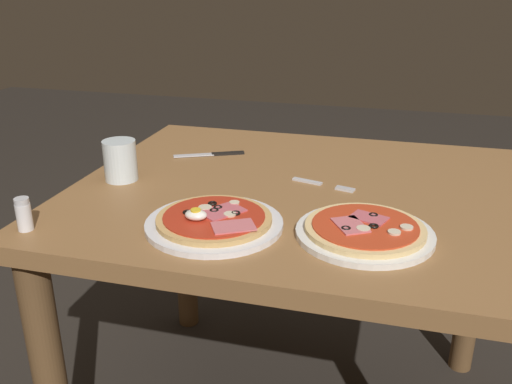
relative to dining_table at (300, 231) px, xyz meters
name	(u,v)px	position (x,y,z in m)	size (l,w,h in m)	color
dining_table	(300,231)	(0.00, 0.00, 0.00)	(1.06, 0.89, 0.72)	olive
pizza_foreground	(214,221)	(-0.13, -0.26, 0.13)	(0.27, 0.27, 0.05)	white
pizza_across_left	(365,231)	(0.16, -0.22, 0.13)	(0.26, 0.26, 0.03)	white
water_glass_near	(120,163)	(-0.43, -0.06, 0.16)	(0.08, 0.08, 0.10)	silver
fork	(318,183)	(0.03, 0.03, 0.12)	(0.16, 0.06, 0.00)	silver
knife	(214,154)	(-0.28, 0.18, 0.12)	(0.18, 0.10, 0.01)	silver
salt_shaker	(24,214)	(-0.48, -0.37, 0.15)	(0.03, 0.03, 0.07)	white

